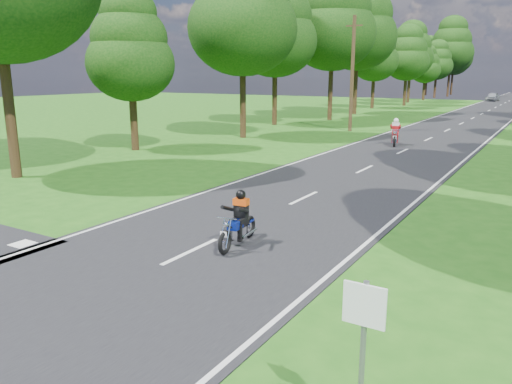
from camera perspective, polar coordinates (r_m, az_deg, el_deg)
The scene contains 8 objects.
ground at distance 10.38m, azimuth -14.49°, elevation -9.94°, with size 160.00×160.00×0.00m, color #1E5413.
main_road at distance 57.13m, azimuth 24.39°, elevation 8.12°, with size 7.00×140.00×0.02m, color black.
road_markings at distance 55.29m, azimuth 24.00°, elevation 8.04°, with size 7.40×140.00×0.01m.
telegraph_pole at distance 36.91m, azimuth 10.94°, elevation 13.16°, with size 1.20×0.26×8.00m.
road_sign at distance 5.47m, azimuth 12.12°, elevation -16.31°, with size 0.45×0.07×2.00m.
rider_near_blue at distance 11.84m, azimuth -2.11°, elevation -3.04°, with size 0.53×1.60×1.34m, color navy, non-canonical shape.
rider_far_red at distance 29.90m, azimuth 15.64°, elevation 6.64°, with size 0.62×1.87×1.55m, color #AE110D, non-canonical shape.
distant_car at distance 85.54m, azimuth 25.44°, elevation 9.81°, with size 1.55×3.85×1.31m, color #ADB0B4.
Camera 1 is at (6.96, -6.56, 4.02)m, focal length 35.00 mm.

